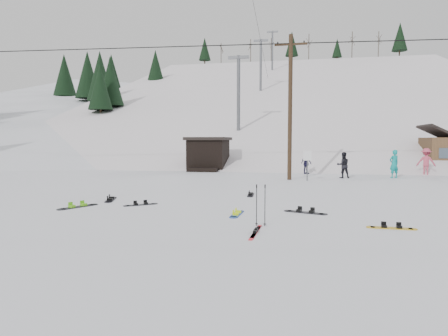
# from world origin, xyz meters

# --- Properties ---
(ground) EXTENTS (200.00, 200.00, 0.00)m
(ground) POSITION_xyz_m (0.00, 0.00, 0.00)
(ground) COLOR white
(ground) RESTS_ON ground
(ski_slope) EXTENTS (60.00, 85.24, 65.97)m
(ski_slope) POSITION_xyz_m (0.00, 55.00, -12.00)
(ski_slope) COLOR white
(ski_slope) RESTS_ON ground
(ridge_left) EXTENTS (47.54, 95.03, 58.38)m
(ridge_left) POSITION_xyz_m (-36.00, 48.00, -11.00)
(ridge_left) COLOR white
(ridge_left) RESTS_ON ground
(treeline_left) EXTENTS (20.00, 64.00, 10.00)m
(treeline_left) POSITION_xyz_m (-34.00, 40.00, 0.00)
(treeline_left) COLOR black
(treeline_left) RESTS_ON ground
(treeline_crest) EXTENTS (50.00, 6.00, 10.00)m
(treeline_crest) POSITION_xyz_m (0.00, 86.00, 0.00)
(treeline_crest) COLOR black
(treeline_crest) RESTS_ON ski_slope
(utility_pole) EXTENTS (2.00, 0.26, 9.00)m
(utility_pole) POSITION_xyz_m (2.00, 14.00, 4.68)
(utility_pole) COLOR #3A2819
(utility_pole) RESTS_ON ground
(trail_sign) EXTENTS (0.50, 0.09, 1.85)m
(trail_sign) POSITION_xyz_m (3.10, 13.58, 1.27)
(trail_sign) COLOR #595B60
(trail_sign) RESTS_ON ground
(lift_hut) EXTENTS (3.40, 4.10, 2.75)m
(lift_hut) POSITION_xyz_m (-5.00, 20.94, 1.36)
(lift_hut) COLOR black
(lift_hut) RESTS_ON ground
(lift_tower_near) EXTENTS (2.20, 0.36, 8.00)m
(lift_tower_near) POSITION_xyz_m (-4.00, 30.00, 7.86)
(lift_tower_near) COLOR #595B60
(lift_tower_near) RESTS_ON ski_slope
(lift_tower_mid) EXTENTS (2.20, 0.36, 8.00)m
(lift_tower_mid) POSITION_xyz_m (-4.00, 50.00, 14.36)
(lift_tower_mid) COLOR #595B60
(lift_tower_mid) RESTS_ON ski_slope
(lift_tower_far) EXTENTS (2.20, 0.36, 8.00)m
(lift_tower_far) POSITION_xyz_m (-4.00, 70.00, 20.86)
(lift_tower_far) COLOR #595B60
(lift_tower_far) RESTS_ON ski_slope
(hero_snowboard) EXTENTS (0.30, 1.43, 0.10)m
(hero_snowboard) POSITION_xyz_m (0.79, 1.69, 0.03)
(hero_snowboard) COLOR blue
(hero_snowboard) RESTS_ON ground
(hero_skis) EXTENTS (0.14, 1.76, 0.09)m
(hero_skis) POSITION_xyz_m (1.74, -0.79, 0.03)
(hero_skis) COLOR red
(hero_skis) RESTS_ON ground
(ski_poles) EXTENTS (0.33, 0.09, 1.21)m
(ski_poles) POSITION_xyz_m (1.78, 0.08, 0.62)
(ski_poles) COLOR black
(ski_poles) RESTS_ON ground
(board_scatter_a) EXTENTS (1.11, 0.95, 0.09)m
(board_scatter_a) POSITION_xyz_m (-3.17, 2.87, 0.02)
(board_scatter_a) COLOR black
(board_scatter_a) RESTS_ON ground
(board_scatter_b) EXTENTS (0.71, 1.52, 0.11)m
(board_scatter_b) POSITION_xyz_m (-4.92, 3.81, 0.03)
(board_scatter_b) COLOR black
(board_scatter_b) RESTS_ON ground
(board_scatter_c) EXTENTS (0.89, 1.54, 0.12)m
(board_scatter_c) POSITION_xyz_m (-5.26, 1.92, 0.03)
(board_scatter_c) COLOR black
(board_scatter_c) RESTS_ON ground
(board_scatter_d) EXTENTS (1.48, 0.68, 0.11)m
(board_scatter_d) POSITION_xyz_m (3.05, 2.48, 0.03)
(board_scatter_d) COLOR black
(board_scatter_d) RESTS_ON ground
(board_scatter_e) EXTENTS (1.37, 0.29, 0.10)m
(board_scatter_e) POSITION_xyz_m (5.44, 0.49, 0.02)
(board_scatter_e) COLOR gold
(board_scatter_e) RESTS_ON ground
(board_scatter_f) EXTENTS (0.35, 1.41, 0.10)m
(board_scatter_f) POSITION_xyz_m (0.59, 6.49, 0.03)
(board_scatter_f) COLOR black
(board_scatter_f) RESTS_ON ground
(skier_teal) EXTENTS (0.81, 0.72, 1.86)m
(skier_teal) POSITION_xyz_m (8.71, 16.62, 0.93)
(skier_teal) COLOR #0E9290
(skier_teal) RESTS_ON ground
(skier_dark) EXTENTS (0.95, 0.81, 1.71)m
(skier_dark) POSITION_xyz_m (5.42, 15.85, 0.85)
(skier_dark) COLOR black
(skier_dark) RESTS_ON ground
(skier_pink) EXTENTS (1.37, 0.98, 1.92)m
(skier_pink) POSITION_xyz_m (11.41, 19.39, 0.96)
(skier_pink) COLOR #C6465E
(skier_pink) RESTS_ON ground
(skier_navy) EXTENTS (0.94, 0.90, 1.57)m
(skier_navy) POSITION_xyz_m (3.03, 18.63, 0.79)
(skier_navy) COLOR #191637
(skier_navy) RESTS_ON ground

